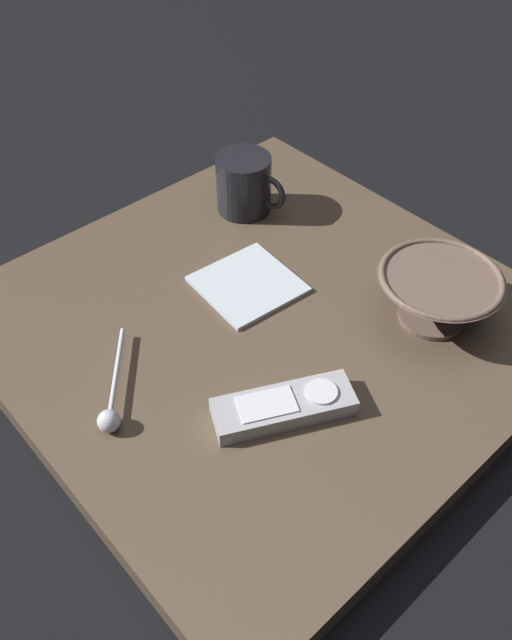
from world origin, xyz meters
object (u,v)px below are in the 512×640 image
at_px(folded_napkin, 248,284).
at_px(tv_remote_near, 284,406).
at_px(cereal_bowl, 437,295).
at_px(coffee_mug, 245,184).
at_px(teaspoon, 111,410).

bearing_deg(folded_napkin, tv_remote_near, 149.24).
distance_m(cereal_bowl, coffee_mug, 0.35).
xyz_separation_m(tv_remote_near, folded_napkin, (0.19, -0.11, -0.01)).
relative_size(coffee_mug, folded_napkin, 0.85).
bearing_deg(cereal_bowl, tv_remote_near, 85.63).
bearing_deg(folded_napkin, teaspoon, 103.40).
xyz_separation_m(cereal_bowl, teaspoon, (0.15, 0.40, -0.03)).
xyz_separation_m(teaspoon, tv_remote_near, (-0.13, -0.15, -0.00)).
distance_m(teaspoon, tv_remote_near, 0.20).
bearing_deg(cereal_bowl, teaspoon, 69.96).
relative_size(coffee_mug, teaspoon, 0.94).
bearing_deg(coffee_mug, teaspoon, 117.89).
bearing_deg(coffee_mug, folded_napkin, 139.78).
bearing_deg(tv_remote_near, teaspoon, 49.82).
relative_size(teaspoon, tv_remote_near, 0.73).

